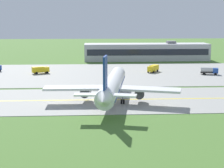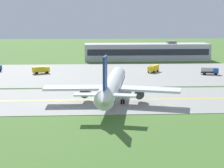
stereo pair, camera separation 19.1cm
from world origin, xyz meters
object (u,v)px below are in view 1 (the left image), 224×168
airplane_lead (112,85)px  service_truck_baggage (40,70)px  service_truck_fuel (209,70)px  service_truck_catering (153,68)px

airplane_lead → service_truck_baggage: bearing=117.1°
service_truck_fuel → service_truck_catering: (-18.83, 6.76, -0.00)m
service_truck_fuel → service_truck_catering: 20.01m
service_truck_fuel → service_truck_catering: bearing=160.3°
service_truck_baggage → service_truck_fuel: size_ratio=1.00×
airplane_lead → service_truck_fuel: size_ratio=6.28×
service_truck_fuel → service_truck_catering: size_ratio=1.03×
airplane_lead → service_truck_baggage: (-23.21, 45.38, -2.60)m
airplane_lead → service_truck_baggage: airplane_lead is taller
service_truck_baggage → airplane_lead: bearing=-62.9°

